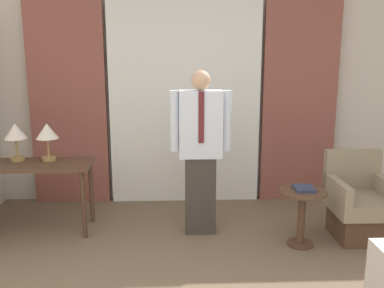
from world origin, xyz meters
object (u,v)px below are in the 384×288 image
table_lamp_right (47,134)px  side_table (302,208)px  desk (30,174)px  table_lamp_left (15,134)px  armchair (359,206)px  book (304,189)px  person (201,147)px

table_lamp_right → side_table: (2.61, -0.61, -0.65)m
desk → table_lamp_left: size_ratio=3.19×
table_lamp_right → armchair: bearing=-7.4°
table_lamp_right → armchair: 3.37m
book → table_lamp_right: bearing=167.1°
desk → book: bearing=-9.5°
table_lamp_right → person: size_ratio=0.24×
desk → armchair: bearing=-4.9°
desk → table_lamp_right: (0.17, 0.13, 0.41)m
table_lamp_right → armchair: size_ratio=0.46×
side_table → book: 0.20m
person → armchair: person is taller
desk → person: (1.80, -0.12, 0.30)m
table_lamp_left → book: table_lamp_left is taller
desk → armchair: 3.46m
side_table → table_lamp_left: bearing=168.2°
table_lamp_left → book: bearing=-11.5°
table_lamp_left → armchair: 3.69m
desk → person: person is taller
desk → side_table: (2.78, -0.48, -0.25)m
desk → person: bearing=-3.8°
person → table_lamp_left: bearing=172.7°
book → desk: bearing=170.5°
armchair → book: armchair is taller
desk → table_lamp_right: bearing=38.5°
person → side_table: bearing=-20.2°
person → book: size_ratio=8.10×
desk → side_table: 2.83m
desk → armchair: size_ratio=1.48×
person → side_table: size_ratio=3.00×
table_lamp_left → armchair: bearing=-6.8°
desk → book: desk is taller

